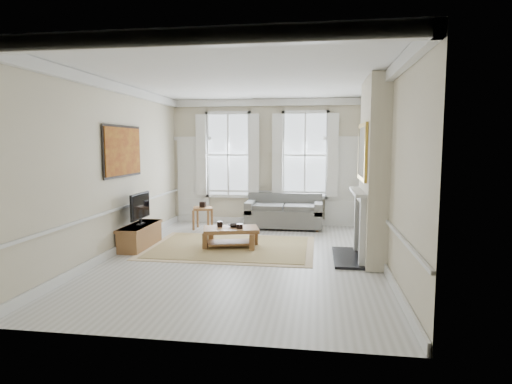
% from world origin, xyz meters
% --- Properties ---
extents(floor, '(7.20, 7.20, 0.00)m').
position_xyz_m(floor, '(0.00, 0.00, 0.00)').
color(floor, '#B7B5AD').
rests_on(floor, ground).
extents(ceiling, '(7.20, 7.20, 0.00)m').
position_xyz_m(ceiling, '(0.00, 0.00, 3.40)').
color(ceiling, white).
rests_on(ceiling, back_wall).
extents(back_wall, '(5.20, 0.00, 5.20)m').
position_xyz_m(back_wall, '(0.00, 3.60, 1.70)').
color(back_wall, beige).
rests_on(back_wall, floor).
extents(left_wall, '(0.00, 7.20, 7.20)m').
position_xyz_m(left_wall, '(-2.60, 0.00, 1.70)').
color(left_wall, beige).
rests_on(left_wall, floor).
extents(right_wall, '(0.00, 7.20, 7.20)m').
position_xyz_m(right_wall, '(2.60, 0.00, 1.70)').
color(right_wall, beige).
rests_on(right_wall, floor).
extents(window_left, '(1.26, 0.20, 2.20)m').
position_xyz_m(window_left, '(-1.05, 3.55, 1.90)').
color(window_left, '#B2BCC6').
rests_on(window_left, back_wall).
extents(window_right, '(1.26, 0.20, 2.20)m').
position_xyz_m(window_right, '(1.05, 3.55, 1.90)').
color(window_right, '#B2BCC6').
rests_on(window_right, back_wall).
extents(door_left, '(0.90, 0.08, 2.30)m').
position_xyz_m(door_left, '(-2.05, 3.56, 1.15)').
color(door_left, silver).
rests_on(door_left, floor).
extents(door_right, '(0.90, 0.08, 2.30)m').
position_xyz_m(door_right, '(2.05, 3.56, 1.15)').
color(door_right, silver).
rests_on(door_right, floor).
extents(painting, '(0.05, 1.66, 1.06)m').
position_xyz_m(painting, '(-2.56, 0.30, 2.05)').
color(painting, '#B0761E').
rests_on(painting, left_wall).
extents(chimney_breast, '(0.35, 1.70, 3.38)m').
position_xyz_m(chimney_breast, '(2.43, 0.20, 1.70)').
color(chimney_breast, beige).
rests_on(chimney_breast, floor).
extents(hearth, '(0.55, 1.50, 0.05)m').
position_xyz_m(hearth, '(2.00, 0.20, 0.03)').
color(hearth, black).
rests_on(hearth, floor).
extents(fireplace, '(0.21, 1.45, 1.33)m').
position_xyz_m(fireplace, '(2.20, 0.20, 0.73)').
color(fireplace, silver).
rests_on(fireplace, floor).
extents(mirror, '(0.06, 1.26, 1.06)m').
position_xyz_m(mirror, '(2.21, 0.20, 2.05)').
color(mirror, '#B89232').
rests_on(mirror, chimney_breast).
extents(sofa, '(1.98, 0.96, 0.89)m').
position_xyz_m(sofa, '(0.54, 3.11, 0.37)').
color(sofa, '#555653').
rests_on(sofa, floor).
extents(side_table, '(0.57, 0.57, 0.57)m').
position_xyz_m(side_table, '(-1.54, 2.61, 0.46)').
color(side_table, brown).
rests_on(side_table, floor).
extents(rug, '(3.50, 2.60, 0.02)m').
position_xyz_m(rug, '(-0.41, 0.75, 0.01)').
color(rug, tan).
rests_on(rug, floor).
extents(coffee_table, '(1.29, 0.95, 0.43)m').
position_xyz_m(coffee_table, '(-0.41, 0.75, 0.35)').
color(coffee_table, brown).
rests_on(coffee_table, rug).
extents(ceramic_pot_a, '(0.12, 0.12, 0.12)m').
position_xyz_m(ceramic_pot_a, '(-0.66, 0.80, 0.49)').
color(ceramic_pot_a, black).
rests_on(ceramic_pot_a, coffee_table).
extents(ceramic_pot_b, '(0.14, 0.14, 0.10)m').
position_xyz_m(ceramic_pot_b, '(-0.21, 0.70, 0.48)').
color(ceramic_pot_b, black).
rests_on(ceramic_pot_b, coffee_table).
extents(bowl, '(0.31, 0.31, 0.06)m').
position_xyz_m(bowl, '(-0.36, 0.85, 0.46)').
color(bowl, black).
rests_on(bowl, coffee_table).
extents(tv_stand, '(0.44, 1.37, 0.49)m').
position_xyz_m(tv_stand, '(-2.34, 0.51, 0.24)').
color(tv_stand, brown).
rests_on(tv_stand, floor).
extents(tv, '(0.08, 0.90, 0.68)m').
position_xyz_m(tv, '(-2.32, 0.51, 0.88)').
color(tv, black).
rests_on(tv, tv_stand).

